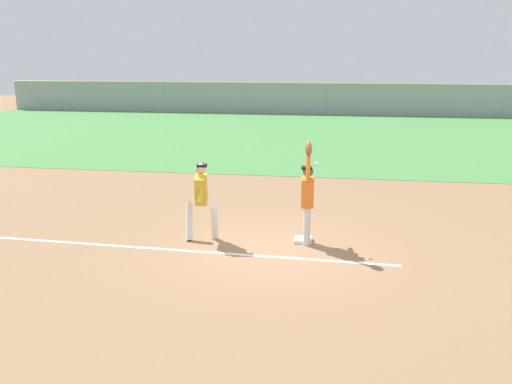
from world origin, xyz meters
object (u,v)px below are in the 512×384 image
object	(u,v)px
first_base	(303,240)
baseball	(316,164)
fielder	(308,194)
parked_car_blue	(247,100)
parked_car_green	(178,99)
parked_car_white	(404,101)
runner	(201,196)
parked_car_silver	(327,101)
parked_car_red	(481,103)

from	to	relation	value
first_base	baseball	distance (m)	1.73
fielder	parked_car_blue	size ratio (longest dim) A/B	0.50
parked_car_green	parked_car_white	bearing A→B (deg)	3.27
runner	parked_car_green	size ratio (longest dim) A/B	0.38
baseball	parked_car_silver	distance (m)	29.61
baseball	parked_car_white	distance (m)	30.40
baseball	parked_car_blue	size ratio (longest dim) A/B	0.02
fielder	runner	world-z (taller)	fielder
parked_car_blue	parked_car_red	xyz separation A→B (m)	(16.73, -0.17, 0.00)
fielder	parked_car_green	xyz separation A→B (m)	(-11.90, 29.80, -0.45)
first_base	parked_car_white	distance (m)	30.39
first_base	fielder	xyz separation A→B (m)	(0.08, -0.13, 1.08)
parked_car_silver	baseball	bearing A→B (deg)	-87.61
first_base	parked_car_blue	size ratio (longest dim) A/B	0.08
baseball	fielder	bearing A→B (deg)	-150.14
parked_car_silver	first_base	bearing A→B (deg)	-88.08
parked_car_green	parked_car_blue	xyz separation A→B (m)	(5.31, 0.16, 0.00)
baseball	runner	bearing A→B (deg)	-175.52
parked_car_blue	parked_car_silver	xyz separation A→B (m)	(6.01, -0.29, 0.00)
runner	parked_car_green	bearing A→B (deg)	96.33
runner	parked_car_blue	world-z (taller)	runner
baseball	parked_car_blue	distance (m)	30.65
first_base	parked_car_white	bearing A→B (deg)	80.53
parked_car_blue	fielder	bearing A→B (deg)	-70.89
parked_car_blue	parked_car_red	world-z (taller)	same
fielder	parked_car_red	bearing A→B (deg)	-112.46
parked_car_red	runner	bearing A→B (deg)	-110.55
parked_car_silver	parked_car_white	bearing A→B (deg)	5.42
parked_car_blue	first_base	bearing A→B (deg)	-70.99
first_base	parked_car_blue	bearing A→B (deg)	102.30
runner	parked_car_green	world-z (taller)	runner
parked_car_green	fielder	bearing A→B (deg)	-65.98
first_base	parked_car_red	bearing A→B (deg)	70.99
parked_car_green	parked_car_silver	world-z (taller)	same
parked_car_green	parked_car_silver	bearing A→B (deg)	1.59
baseball	parked_car_green	size ratio (longest dim) A/B	0.02
first_base	parked_car_green	bearing A→B (deg)	111.72
parked_car_blue	parked_car_red	bearing A→B (deg)	6.12
parked_car_green	parked_car_red	world-z (taller)	same
first_base	parked_car_green	world-z (taller)	parked_car_green
baseball	parked_car_red	world-z (taller)	baseball
runner	parked_car_red	bearing A→B (deg)	55.94
baseball	parked_car_silver	world-z (taller)	baseball
parked_car_green	parked_car_red	bearing A→B (deg)	2.23
parked_car_silver	parked_car_red	distance (m)	10.72
baseball	parked_car_red	size ratio (longest dim) A/B	0.02
runner	parked_car_blue	xyz separation A→B (m)	(-4.29, 30.07, -0.32)
parked_car_green	parked_car_white	distance (m)	16.82
parked_car_silver	runner	bearing A→B (deg)	-92.34
parked_car_silver	parked_car_green	bearing A→B (deg)	-179.70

